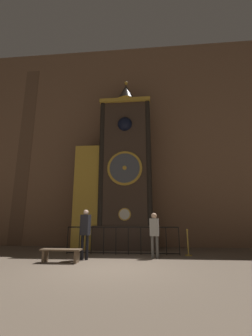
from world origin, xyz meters
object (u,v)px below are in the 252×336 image
Objects in this scene: clock_tower at (119,173)px; visitor_near at (85,229)px; visitor_far at (154,230)px; stanchion_post at (188,247)px; visitor_bench at (61,253)px.

clock_tower reaches higher than visitor_near.
clock_tower reaches higher than visitor_far.
visitor_near is at bearing -160.71° from stanchion_post.
visitor_far is 1.71m from stanchion_post.
visitor_near is 1.30× the size of visitor_bench.
visitor_far is at bearing 21.89° from visitor_bench.
stanchion_post is at bearing -33.13° from clock_tower.
visitor_near is at bearing -159.12° from visitor_far.
visitor_near is 2.64m from visitor_far.
clock_tower is at bearing 129.59° from visitor_far.
clock_tower is 4.53m from visitor_near.
visitor_far reaches higher than visitor_bench.
clock_tower reaches higher than stanchion_post.
visitor_near is (-0.80, -3.43, -2.85)m from clock_tower.
visitor_far is at bearing -150.92° from stanchion_post.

